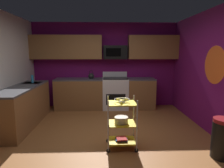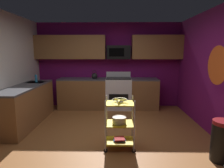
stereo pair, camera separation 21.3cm
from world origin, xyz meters
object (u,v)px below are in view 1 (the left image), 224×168
Objects in this scene: mixing_bowl_large at (121,120)px; dish_soap_bottle at (32,79)px; oven_range at (115,93)px; rolling_cart at (122,123)px; kettle at (91,76)px; fruit_bowl at (122,100)px; trash_can at (223,139)px; microwave at (115,52)px; book_stack at (122,139)px.

mixing_bowl_large is 2.83m from dish_soap_bottle.
oven_range is 2.52m from rolling_cart.
kettle is (-0.70, 2.51, 0.48)m from mixing_bowl_large.
fruit_bowl is at bearing 0.00° from rolling_cart.
trash_can is (2.31, -2.92, -0.67)m from kettle.
kettle is (-0.71, 2.51, 0.12)m from fruit_bowl.
microwave is 2.90m from rolling_cart.
kettle is 0.40× the size of trash_can.
microwave reaches higher than oven_range.
book_stack is 1.09× the size of dish_soap_bottle.
dish_soap_bottle is (-2.17, 1.75, 0.14)m from fruit_bowl.
dish_soap_bottle reaches higher than mixing_bowl_large.
rolling_cart is 1.39× the size of trash_can.
fruit_bowl is 2.61m from kettle.
trash_can is at bearing -14.20° from mixing_bowl_large.
rolling_cart is 0.30m from book_stack.
book_stack is 2.92m from dish_soap_bottle.
oven_range is 2.55m from fruit_bowl.
microwave is 2.75m from fruit_bowl.
microwave is 2.57× the size of fruit_bowl.
oven_range reaches higher than rolling_cart.
oven_range is 1.57× the size of microwave.
trash_can is at bearing -14.26° from book_stack.
microwave reaches higher than book_stack.
book_stack is at bearing 0.00° from fruit_bowl.
mixing_bowl_large is 0.95× the size of kettle.
kettle is at bearing 128.40° from trash_can.
microwave is 2.87m from mixing_bowl_large.
fruit_bowl is at bearing -90.26° from microwave.
fruit_bowl is 2.80m from dish_soap_bottle.
dish_soap_bottle is (-2.17, 1.75, 0.87)m from book_stack.
oven_range is 0.89m from kettle.
rolling_cart is 4.57× the size of dish_soap_bottle.
kettle reaches higher than book_stack.
oven_range is 5.05× the size of book_stack.
fruit_bowl is at bearing -38.87° from dish_soap_bottle.
kettle reaches higher than oven_range.
kettle is at bearing -171.47° from microwave.
mixing_bowl_large is at bearing -90.42° from microwave.
oven_range is 1.67× the size of trash_can.
dish_soap_bottle reaches higher than rolling_cart.
book_stack is (-0.01, -2.51, -0.33)m from oven_range.
kettle reaches higher than fruit_bowl.
microwave is 0.77× the size of rolling_cart.
fruit_bowl is (0.00, 0.00, 0.42)m from rolling_cart.
fruit_bowl is at bearing -90.29° from oven_range.
dish_soap_bottle is at bearing -160.76° from oven_range.
microwave is 2.78× the size of mixing_bowl_large.
kettle reaches higher than mixing_bowl_large.
rolling_cart is at bearing 0.00° from book_stack.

